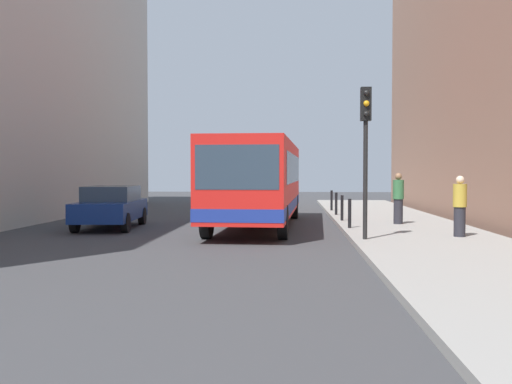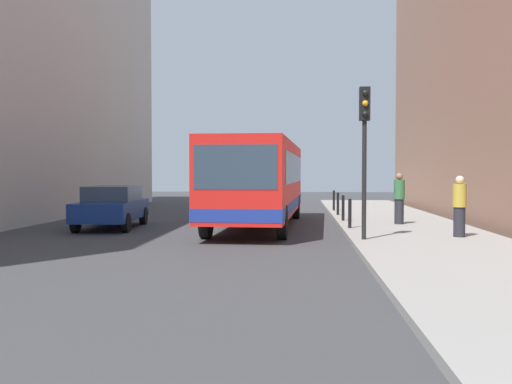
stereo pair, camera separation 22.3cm
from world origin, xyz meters
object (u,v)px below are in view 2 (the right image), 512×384
object	(u,v)px
car_beside_bus	(112,206)
pedestrian_near_signal	(460,206)
pedestrian_mid_sidewalk	(399,198)
traffic_light	(365,134)
bollard_near	(350,213)
bollard_mid	(343,208)
bollard_far	(338,204)
car_behind_bus	(259,194)
bus	(259,179)
bollard_farthest	(334,200)

from	to	relation	value
car_beside_bus	pedestrian_near_signal	size ratio (longest dim) A/B	2.64
pedestrian_mid_sidewalk	traffic_light	bearing A→B (deg)	104.54
bollard_near	bollard_mid	bearing A→B (deg)	90.00
car_beside_bus	bollard_near	world-z (taller)	car_beside_bus
car_beside_bus	bollard_far	distance (m)	9.56
car_behind_bus	bus	bearing A→B (deg)	90.69
bus	traffic_light	distance (m)	6.17
car_beside_bus	car_behind_bus	bearing A→B (deg)	-114.97
car_beside_bus	bollard_near	bearing A→B (deg)	169.09
bus	bollard_farthest	world-z (taller)	bus
bus	bollard_farthest	size ratio (longest dim) A/B	11.71
bollard_mid	bollard_farthest	bearing A→B (deg)	90.00
car_behind_bus	bollard_near	xyz separation A→B (m)	(3.84, -12.57, -0.16)
traffic_light	bollard_mid	world-z (taller)	traffic_light
pedestrian_mid_sidewalk	pedestrian_near_signal	bearing A→B (deg)	138.41
car_behind_bus	bollard_far	size ratio (longest dim) A/B	4.73
car_behind_bus	bollard_far	world-z (taller)	car_behind_bus
bus	car_beside_bus	world-z (taller)	bus
car_beside_bus	car_behind_bus	world-z (taller)	same
bollard_near	pedestrian_near_signal	size ratio (longest dim) A/B	0.55
car_behind_bus	pedestrian_near_signal	distance (m)	16.41
bollard_mid	bollard_far	world-z (taller)	same
car_beside_bus	traffic_light	xyz separation A→B (m)	(8.32, -4.18, 2.22)
bus	bollard_mid	bearing A→B (deg)	-159.00
bollard_near	bollard_far	world-z (taller)	same
bus	car_beside_bus	bearing A→B (deg)	13.14
pedestrian_near_signal	pedestrian_mid_sidewalk	bearing A→B (deg)	42.93
bus	traffic_light	size ratio (longest dim) A/B	2.71
bollard_farthest	bollard_far	bearing A→B (deg)	-90.00
car_behind_bus	traffic_light	xyz separation A→B (m)	(3.94, -15.80, 2.22)
car_behind_bus	pedestrian_mid_sidewalk	xyz separation A→B (m)	(5.69, -10.99, 0.26)
car_beside_bus	traffic_light	size ratio (longest dim) A/B	1.10
car_beside_bus	bollard_far	size ratio (longest dim) A/B	4.76
bus	pedestrian_near_signal	size ratio (longest dim) A/B	6.48
bollard_near	pedestrian_near_signal	xyz separation A→B (m)	(2.84, -2.42, 0.38)
car_behind_bus	bollard_farthest	size ratio (longest dim) A/B	4.73
bollard_near	bollard_far	size ratio (longest dim) A/B	1.00
bollard_far	bollard_farthest	world-z (taller)	same
bollard_far	pedestrian_near_signal	xyz separation A→B (m)	(2.84, -8.25, 0.38)
bollard_near	pedestrian_mid_sidewalk	distance (m)	2.47
bus	pedestrian_mid_sidewalk	bearing A→B (deg)	179.02
bollard_near	bollard_far	xyz separation A→B (m)	(0.00, 5.84, 0.00)
bollard_mid	pedestrian_mid_sidewalk	xyz separation A→B (m)	(1.85, -1.34, 0.42)
bollard_near	bollard_farthest	distance (m)	8.75
bollard_near	pedestrian_near_signal	bearing A→B (deg)	-40.43
car_beside_bus	bollard_mid	world-z (taller)	car_beside_bus
bollard_far	bollard_farthest	distance (m)	2.92
bus	pedestrian_near_signal	xyz separation A→B (m)	(5.92, -4.32, -0.72)
bus	bollard_far	bearing A→B (deg)	-125.36
bollard_mid	bollard_farthest	size ratio (longest dim) A/B	1.00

